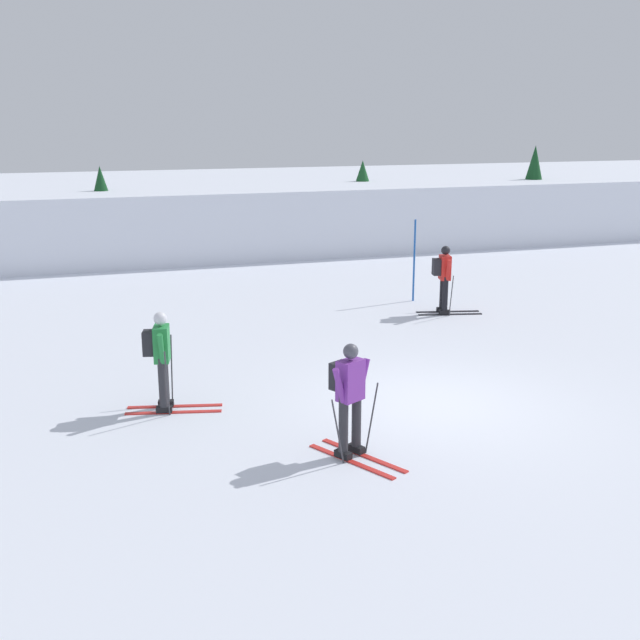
{
  "coord_description": "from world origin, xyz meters",
  "views": [
    {
      "loc": [
        -5.66,
        -11.34,
        4.83
      ],
      "look_at": [
        -1.22,
        2.73,
        0.9
      ],
      "focal_mm": 43.45,
      "sensor_mm": 36.0,
      "label": 1
    }
  ],
  "objects": [
    {
      "name": "skier_green",
      "position": [
        -4.49,
        1.11,
        0.96
      ],
      "size": [
        1.64,
        0.98,
        1.71
      ],
      "color": "red",
      "rests_on": "ground"
    },
    {
      "name": "skier_red",
      "position": [
        2.92,
        5.64,
        0.96
      ],
      "size": [
        1.64,
        0.98,
        1.71
      ],
      "color": "black",
      "rests_on": "ground"
    },
    {
      "name": "trail_marker_pole",
      "position": [
        2.78,
        7.12,
        1.09
      ],
      "size": [
        0.05,
        0.05,
        2.18
      ],
      "primitive_type": "cylinder",
      "color": "#1E56AD",
      "rests_on": "ground"
    },
    {
      "name": "skier_purple",
      "position": [
        -2.12,
        -1.52,
        0.96
      ],
      "size": [
        1.08,
        1.58,
        1.71
      ],
      "color": "red",
      "rests_on": "ground"
    },
    {
      "name": "conifer_far_right",
      "position": [
        11.84,
        15.82,
        2.22
      ],
      "size": [
        1.41,
        1.41,
        3.66
      ],
      "color": "#513823",
      "rests_on": "ground"
    },
    {
      "name": "conifer_far_centre",
      "position": [
        -4.77,
        16.05,
        1.85
      ],
      "size": [
        1.46,
        1.46,
        3.16
      ],
      "color": "#513823",
      "rests_on": "ground"
    },
    {
      "name": "far_snow_ridge",
      "position": [
        0.0,
        18.05,
        1.16
      ],
      "size": [
        80.0,
        8.82,
        2.33
      ],
      "primitive_type": "cube",
      "color": "silver",
      "rests_on": "ground"
    },
    {
      "name": "ground_plane",
      "position": [
        0.0,
        0.0,
        0.0
      ],
      "size": [
        120.0,
        120.0,
        0.0
      ],
      "primitive_type": "plane",
      "color": "silver"
    },
    {
      "name": "conifer_far_left",
      "position": [
        5.03,
        17.02,
        1.86
      ],
      "size": [
        1.64,
        1.64,
        3.12
      ],
      "color": "#513823",
      "rests_on": "ground"
    }
  ]
}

